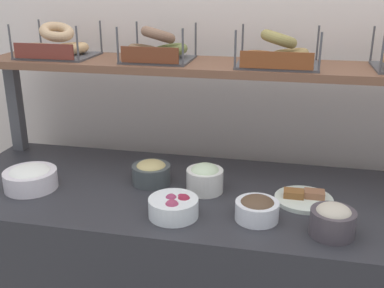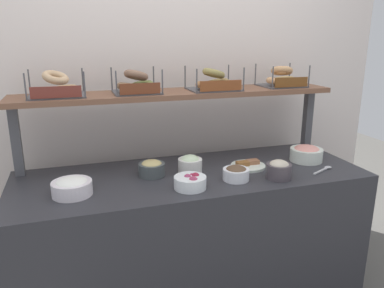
# 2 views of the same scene
# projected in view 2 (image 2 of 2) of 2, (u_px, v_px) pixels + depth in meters

# --- Properties ---
(back_wall) EXTENTS (3.16, 0.06, 2.40)m
(back_wall) POSITION_uv_depth(u_px,v_px,m) (167.00, 97.00, 2.54)
(back_wall) COLOR silver
(back_wall) RESTS_ON ground_plane
(deli_counter) EXTENTS (1.96, 0.70, 0.85)m
(deli_counter) POSITION_uv_depth(u_px,v_px,m) (192.00, 240.00, 2.25)
(deli_counter) COLOR #2D2D33
(deli_counter) RESTS_ON ground_plane
(shelf_riser_left) EXTENTS (0.05, 0.05, 0.40)m
(shelf_riser_left) POSITION_uv_depth(u_px,v_px,m) (16.00, 141.00, 2.06)
(shelf_riser_left) COLOR #4C4C51
(shelf_riser_left) RESTS_ON deli_counter
(shelf_riser_right) EXTENTS (0.05, 0.05, 0.40)m
(shelf_riser_right) POSITION_uv_depth(u_px,v_px,m) (308.00, 119.00, 2.60)
(shelf_riser_right) COLOR #4C4C51
(shelf_riser_right) RESTS_ON deli_counter
(upper_shelf) EXTENTS (1.92, 0.32, 0.03)m
(upper_shelf) POSITION_uv_depth(u_px,v_px,m) (178.00, 94.00, 2.27)
(upper_shelf) COLOR brown
(upper_shelf) RESTS_ON shelf_riser_left
(bowl_scallion_spread) EXTENTS (0.14, 0.14, 0.11)m
(bowl_scallion_spread) POSITION_uv_depth(u_px,v_px,m) (190.00, 164.00, 2.13)
(bowl_scallion_spread) COLOR white
(bowl_scallion_spread) RESTS_ON deli_counter
(bowl_lox_spread) EXTENTS (0.20, 0.20, 0.10)m
(bowl_lox_spread) POSITION_uv_depth(u_px,v_px,m) (306.00, 153.00, 2.34)
(bowl_lox_spread) COLOR silver
(bowl_lox_spread) RESTS_ON deli_counter
(bowl_cream_cheese) EXTENTS (0.19, 0.19, 0.09)m
(bowl_cream_cheese) POSITION_uv_depth(u_px,v_px,m) (72.00, 187.00, 1.84)
(bowl_cream_cheese) COLOR white
(bowl_cream_cheese) RESTS_ON deli_counter
(bowl_chocolate_spread) EXTENTS (0.14, 0.14, 0.08)m
(bowl_chocolate_spread) POSITION_uv_depth(u_px,v_px,m) (236.00, 173.00, 2.03)
(bowl_chocolate_spread) COLOR white
(bowl_chocolate_spread) RESTS_ON deli_counter
(bowl_hummus) EXTENTS (0.15, 0.15, 0.09)m
(bowl_hummus) POSITION_uv_depth(u_px,v_px,m) (152.00, 168.00, 2.09)
(bowl_hummus) COLOR #454C4D
(bowl_hummus) RESTS_ON deli_counter
(bowl_tuna_salad) EXTENTS (0.14, 0.14, 0.10)m
(bowl_tuna_salad) POSITION_uv_depth(u_px,v_px,m) (279.00, 169.00, 2.06)
(bowl_tuna_salad) COLOR #484147
(bowl_tuna_salad) RESTS_ON deli_counter
(bowl_beet_salad) EXTENTS (0.17, 0.17, 0.08)m
(bowl_beet_salad) POSITION_uv_depth(u_px,v_px,m) (191.00, 182.00, 1.92)
(bowl_beet_salad) COLOR white
(bowl_beet_salad) RESTS_ON deli_counter
(serving_plate_white) EXTENTS (0.20, 0.20, 0.04)m
(serving_plate_white) POSITION_uv_depth(u_px,v_px,m) (248.00, 165.00, 2.24)
(serving_plate_white) COLOR white
(serving_plate_white) RESTS_ON deli_counter
(serving_spoon_near_plate) EXTENTS (0.17, 0.09, 0.01)m
(serving_spoon_near_plate) POSITION_uv_depth(u_px,v_px,m) (325.00, 169.00, 2.19)
(serving_spoon_near_plate) COLOR #B7B7BC
(serving_spoon_near_plate) RESTS_ON deli_counter
(bagel_basket_plain) EXTENTS (0.30, 0.26, 0.15)m
(bagel_basket_plain) POSITION_uv_depth(u_px,v_px,m) (56.00, 88.00, 2.05)
(bagel_basket_plain) COLOR #4C4C51
(bagel_basket_plain) RESTS_ON upper_shelf
(bagel_basket_poppy) EXTENTS (0.27, 0.24, 0.14)m
(bagel_basket_poppy) POSITION_uv_depth(u_px,v_px,m) (136.00, 84.00, 2.18)
(bagel_basket_poppy) COLOR #4C4C51
(bagel_basket_poppy) RESTS_ON upper_shelf
(bagel_basket_everything) EXTENTS (0.30, 0.25, 0.14)m
(bagel_basket_everything) POSITION_uv_depth(u_px,v_px,m) (213.00, 82.00, 2.30)
(bagel_basket_everything) COLOR #4C4C51
(bagel_basket_everything) RESTS_ON upper_shelf
(bagel_basket_sesame) EXTENTS (0.27, 0.25, 0.14)m
(bagel_basket_sesame) POSITION_uv_depth(u_px,v_px,m) (281.00, 79.00, 2.46)
(bagel_basket_sesame) COLOR #4C4C51
(bagel_basket_sesame) RESTS_ON upper_shelf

